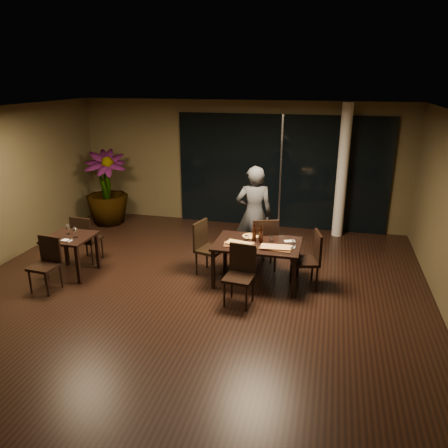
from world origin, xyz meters
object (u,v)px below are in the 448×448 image
(bottle_a, at_px, (254,233))
(main_table, at_px, (257,247))
(chair_main_right, at_px, (310,257))
(potted_plant, at_px, (106,188))
(chair_main_near, at_px, (241,271))
(chair_main_far, at_px, (264,241))
(chair_main_left, at_px, (206,245))
(chair_side_far, at_px, (85,237))
(side_table, at_px, (70,243))
(bottle_b, at_px, (261,235))
(bottle_c, at_px, (261,233))
(diner, at_px, (254,214))
(chair_side_near, at_px, (47,261))

(bottle_a, bearing_deg, main_table, -40.04)
(chair_main_right, relative_size, potted_plant, 0.56)
(chair_main_near, xyz_separation_m, potted_plant, (-4.05, 3.15, 0.37))
(potted_plant, xyz_separation_m, bottle_a, (4.11, -2.30, 0.00))
(chair_main_far, xyz_separation_m, chair_main_right, (0.88, -0.49, -0.02))
(chair_main_right, bearing_deg, chair_main_left, -108.51)
(chair_main_near, xyz_separation_m, chair_side_far, (-3.29, 0.83, -0.00))
(side_table, bearing_deg, bottle_a, 9.60)
(chair_main_right, height_order, bottle_b, bottle_b)
(bottle_b, xyz_separation_m, bottle_c, (-0.02, 0.08, 0.01))
(chair_side_far, bearing_deg, chair_main_right, -177.28)
(side_table, relative_size, bottle_a, 2.45)
(diner, height_order, bottle_a, diner)
(bottle_b, height_order, bottle_c, bottle_c)
(bottle_b, relative_size, bottle_c, 0.92)
(chair_main_far, height_order, chair_main_right, chair_main_far)
(chair_main_far, bearing_deg, main_table, 66.66)
(chair_main_near, bearing_deg, chair_main_right, 43.58)
(chair_main_left, relative_size, bottle_a, 3.06)
(chair_main_left, height_order, bottle_c, bottle_c)
(main_table, height_order, chair_main_far, chair_main_far)
(diner, xyz_separation_m, bottle_b, (0.30, -0.94, -0.07))
(chair_side_far, relative_size, potted_plant, 0.53)
(chair_side_far, bearing_deg, chair_main_near, 168.64)
(diner, bearing_deg, bottle_b, 95.39)
(diner, bearing_deg, bottle_a, 88.30)
(chair_main_left, height_order, bottle_b, bottle_b)
(side_table, distance_m, chair_main_left, 2.50)
(potted_plant, distance_m, bottle_c, 4.78)
(chair_side_near, xyz_separation_m, potted_plant, (-0.72, 3.49, 0.39))
(chair_side_far, distance_m, bottle_c, 3.48)
(chair_side_far, bearing_deg, chair_main_left, -174.47)
(diner, bearing_deg, chair_side_near, 20.78)
(chair_side_near, bearing_deg, bottle_a, 24.40)
(chair_main_left, xyz_separation_m, bottle_c, (1.03, -0.05, 0.35))
(chair_main_left, height_order, diner, diner)
(chair_main_far, height_order, chair_side_far, chair_main_far)
(chair_main_near, bearing_deg, side_table, -179.42)
(chair_main_far, bearing_deg, side_table, -2.54)
(chair_main_left, bearing_deg, chair_side_near, 132.15)
(side_table, distance_m, chair_main_far, 3.59)
(chair_main_right, xyz_separation_m, chair_side_near, (-4.38, -1.16, -0.04))
(chair_main_near, bearing_deg, chair_main_left, 137.65)
(bottle_b, bearing_deg, diner, 107.58)
(chair_main_far, xyz_separation_m, bottle_b, (0.02, -0.50, 0.31))
(side_table, xyz_separation_m, bottle_c, (3.43, 0.61, 0.28))
(side_table, bearing_deg, bottle_b, 8.65)
(chair_main_far, relative_size, chair_side_far, 1.08)
(chair_side_near, relative_size, bottle_c, 3.00)
(chair_side_far, relative_size, bottle_c, 3.10)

